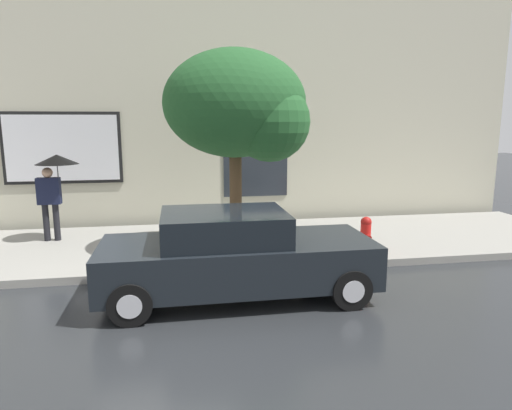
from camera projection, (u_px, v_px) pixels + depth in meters
name	position (u px, v px, depth m)	size (l,w,h in m)	color
ground_plane	(163.00, 301.00, 7.40)	(60.00, 60.00, 0.00)	#282B2D
sidewalk	(167.00, 247.00, 10.29)	(20.00, 4.00, 0.15)	gray
building_facade	(163.00, 98.00, 12.08)	(20.00, 0.67, 7.00)	beige
parked_car	(235.00, 256.00, 7.42)	(4.42, 1.81, 1.45)	black
fire_hydrant	(366.00, 234.00, 9.60)	(0.30, 0.44, 0.75)	red
pedestrian_with_umbrella	(54.00, 174.00, 10.28)	(0.95, 0.94, 1.99)	black
street_tree	(242.00, 108.00, 9.22)	(2.93, 2.49, 4.19)	#4C3823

